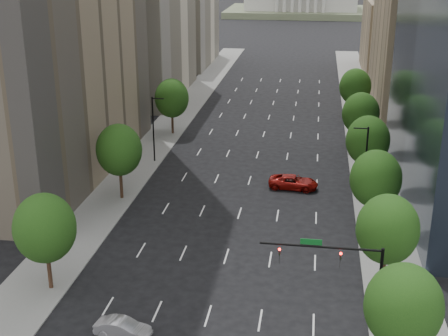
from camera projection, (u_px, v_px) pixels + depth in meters
The scene contains 21 objects.
sidewalk_left at pixel (130, 173), 78.89m from camera, with size 6.00×200.00×0.15m, color slate.
sidewalk_right at pixel (377, 187), 74.55m from camera, with size 6.00×200.00×0.15m, color slate.
midrise_cream_left at pixel (143, 2), 114.14m from camera, with size 14.00×30.00×35.00m, color beige.
filler_left at pixel (182, 26), 147.70m from camera, with size 14.00×26.00×18.00m, color beige.
parking_tan_right at pixel (422, 23), 105.21m from camera, with size 14.00×30.00×30.00m, color #8C7759.
filler_right at pixel (396, 37), 138.26m from camera, with size 14.00×26.00×16.00m, color #8C7759.
tree_right_0 at pixel (403, 307), 40.44m from camera, with size 5.20×5.20×8.39m.
tree_right_1 at pixel (388, 229), 50.53m from camera, with size 5.20×5.20×8.75m.
tree_right_2 at pixel (376, 179), 61.72m from camera, with size 5.20×5.20×8.61m.
tree_right_3 at pixel (368, 141), 72.76m from camera, with size 5.20×5.20×8.89m.
tree_right_4 at pixel (361, 114), 85.90m from camera, with size 5.20×5.20×8.46m.
tree_right_5 at pixel (355, 87), 100.66m from camera, with size 5.20×5.20×8.75m.
tree_left_0 at pixel (45, 228), 50.74m from camera, with size 5.20×5.20×8.75m.
tree_left_1 at pixel (119, 150), 69.23m from camera, with size 5.20×5.20×8.97m.
tree_left_2 at pixel (172, 98), 93.46m from camera, with size 5.20×5.20×8.68m.
streetlight_rn at pixel (365, 163), 68.56m from camera, with size 1.70×0.20×9.00m.
streetlight_ln at pixel (154, 127), 81.60m from camera, with size 1.70×0.20×9.00m.
traffic_signal at pixel (347, 268), 45.64m from camera, with size 9.12×0.40×7.38m.
foothills at pixel (348, 16), 585.63m from camera, with size 720.00×413.00×263.00m.
car_silver at pixel (123, 328), 46.09m from camera, with size 1.50×4.29×1.41m, color #A8A7AD.
car_red_far at pixel (293, 182), 73.99m from camera, with size 2.71×5.88×1.64m, color maroon.
Camera 1 is at (7.50, -11.20, 27.89)m, focal length 49.32 mm.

